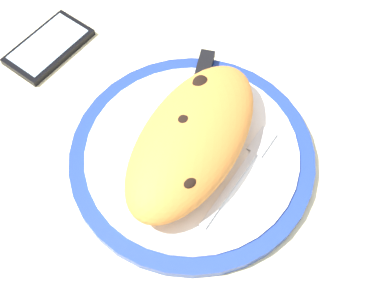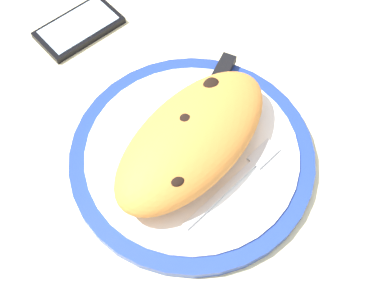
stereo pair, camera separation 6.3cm
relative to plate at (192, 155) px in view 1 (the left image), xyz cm
name	(u,v)px [view 1 (the left image)]	position (x,y,z in cm)	size (l,w,h in cm)	color
ground_plane	(192,164)	(0.00, 0.00, -2.31)	(150.00, 150.00, 3.00)	beige
plate	(192,155)	(0.00, 0.00, 0.00)	(31.32, 31.32, 1.68)	#233D99
calzone	(187,139)	(-0.42, 0.37, 4.05)	(26.80, 18.54, 6.33)	orange
fork	(244,167)	(2.96, -6.19, 1.07)	(15.95, 4.54, 0.40)	silver
knife	(196,97)	(6.23, 5.38, 1.37)	(20.03, 13.49, 1.20)	silver
smartphone	(49,46)	(-1.72, 28.05, -0.25)	(13.28, 8.59, 1.16)	black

